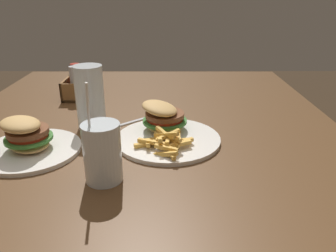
# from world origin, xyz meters

# --- Properties ---
(dining_table) EXTENTS (1.60, 1.12, 0.76)m
(dining_table) POSITION_xyz_m (0.00, 0.00, 0.67)
(dining_table) COLOR brown
(dining_table) RESTS_ON ground_plane
(meal_plate_near) EXTENTS (0.27, 0.27, 0.09)m
(meal_plate_near) POSITION_xyz_m (0.07, -0.07, 0.78)
(meal_plate_near) COLOR white
(meal_plate_near) RESTS_ON dining_table
(beer_glass) EXTENTS (0.08, 0.08, 0.17)m
(beer_glass) POSITION_xyz_m (0.14, 0.14, 0.84)
(beer_glass) COLOR silver
(beer_glass) RESTS_ON dining_table
(juice_glass) EXTENTS (0.08, 0.08, 0.21)m
(juice_glass) POSITION_xyz_m (-0.13, 0.06, 0.82)
(juice_glass) COLOR silver
(juice_glass) RESTS_ON dining_table
(spoon) EXTENTS (0.13, 0.14, 0.01)m
(spoon) POSITION_xyz_m (0.13, 0.09, 0.76)
(spoon) COLOR silver
(spoon) RESTS_ON dining_table
(meal_plate_far) EXTENTS (0.23, 0.23, 0.09)m
(meal_plate_far) POSITION_xyz_m (-0.01, 0.26, 0.79)
(meal_plate_far) COLOR white
(meal_plate_far) RESTS_ON dining_table
(condiment_caddy) EXTENTS (0.12, 0.08, 0.12)m
(condiment_caddy) POSITION_xyz_m (0.41, 0.25, 0.80)
(condiment_caddy) COLOR brown
(condiment_caddy) RESTS_ON dining_table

